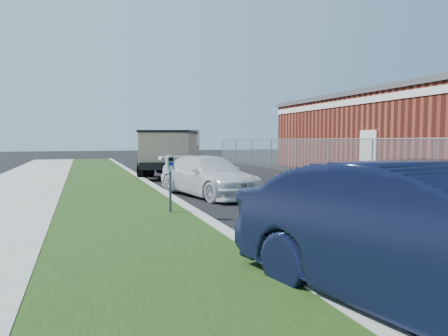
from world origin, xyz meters
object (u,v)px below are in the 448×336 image
object	(u,v)px
white_wagon	(208,176)
navy_sedan	(442,244)
dump_truck	(174,150)
parking_meter	(170,171)

from	to	relation	value
white_wagon	navy_sedan	bearing A→B (deg)	-108.34
navy_sedan	dump_truck	size ratio (longest dim) A/B	0.75
parking_meter	dump_truck	world-z (taller)	dump_truck
navy_sedan	dump_truck	world-z (taller)	dump_truck
white_wagon	navy_sedan	distance (m)	9.25
dump_truck	white_wagon	bearing A→B (deg)	-72.90
white_wagon	navy_sedan	xyz separation A→B (m)	(-0.60, -9.22, 0.15)
navy_sedan	dump_truck	distance (m)	16.71
parking_meter	dump_truck	distance (m)	10.95
navy_sedan	dump_truck	bearing A→B (deg)	73.67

